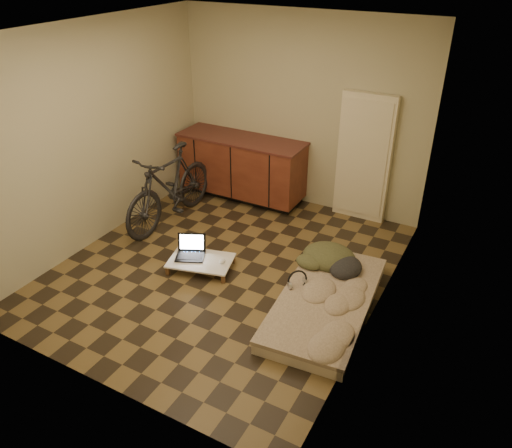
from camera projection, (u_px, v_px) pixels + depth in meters
The scene contains 10 objects.
room_shell at pixel (221, 163), 5.16m from camera, with size 3.50×4.00×2.60m.
cabinets at pixel (242, 167), 7.18m from camera, with size 1.84×0.62×0.91m.
appliance_panel at pixel (364, 158), 6.46m from camera, with size 0.70×0.10×1.70m, color #F3E5C0.
bicycle at pixel (169, 183), 6.48m from camera, with size 0.51×1.74×1.13m, color black.
futon at pixel (325, 302), 5.11m from camera, with size 1.03×1.90×0.16m.
clothing_pile at pixel (333, 253), 5.53m from camera, with size 0.64×0.53×0.26m, color #414427, non-canonical shape.
headphones at pixel (297, 279), 5.20m from camera, with size 0.24×0.22×0.16m, color black, non-canonical shape.
lap_desk at pixel (201, 261), 5.73m from camera, with size 0.82×0.64×0.12m.
laptop at pixel (191, 251), 5.79m from camera, with size 0.42×0.40×0.23m.
mouse at pixel (222, 261), 5.66m from camera, with size 0.06×0.10×0.03m, color white.
Camera 1 is at (2.61, -4.03, 3.31)m, focal length 35.00 mm.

